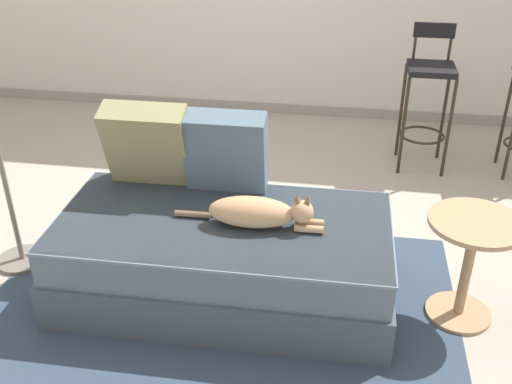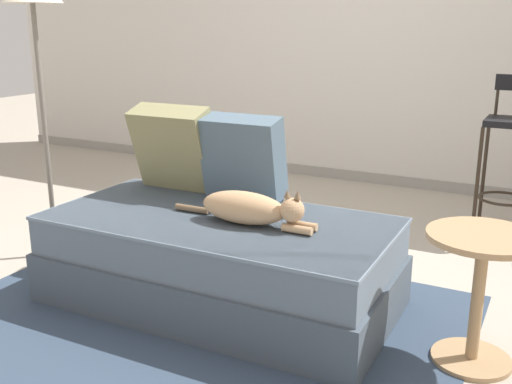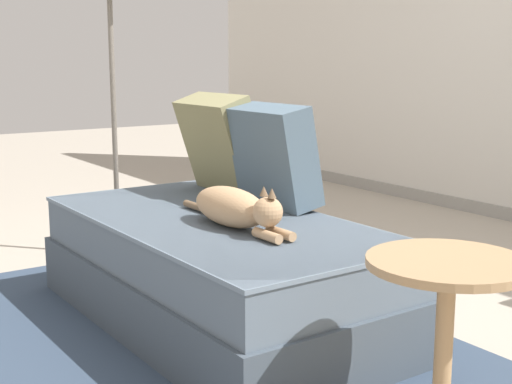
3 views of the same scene
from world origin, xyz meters
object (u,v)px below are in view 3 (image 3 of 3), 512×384
(couch, at_px, (215,270))
(throw_pillow_middle, at_px, (274,156))
(cat, at_px, (235,208))
(side_table, at_px, (445,327))
(throw_pillow_corner, at_px, (222,143))

(couch, height_order, throw_pillow_middle, throw_pillow_middle)
(cat, xyz_separation_m, side_table, (1.01, 0.03, -0.16))
(throw_pillow_corner, xyz_separation_m, cat, (0.64, -0.34, -0.16))
(couch, bearing_deg, throw_pillow_middle, 97.80)
(throw_pillow_corner, distance_m, side_table, 1.72)
(couch, relative_size, throw_pillow_middle, 3.79)
(throw_pillow_corner, bearing_deg, couch, -34.76)
(throw_pillow_middle, height_order, side_table, throw_pillow_middle)
(throw_pillow_corner, height_order, cat, throw_pillow_corner)
(couch, height_order, throw_pillow_corner, throw_pillow_corner)
(side_table, bearing_deg, throw_pillow_middle, 165.63)
(throw_pillow_middle, height_order, cat, throw_pillow_middle)
(throw_pillow_middle, relative_size, side_table, 0.81)
(throw_pillow_corner, distance_m, throw_pillow_middle, 0.42)
(couch, relative_size, side_table, 3.05)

